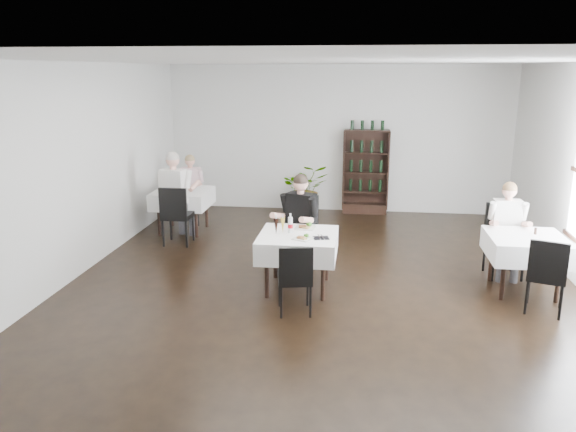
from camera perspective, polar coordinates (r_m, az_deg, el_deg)
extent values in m
plane|color=black|center=(7.70, 3.24, -7.44)|extent=(9.00, 9.00, 0.00)
plane|color=white|center=(7.13, 3.60, 15.49)|extent=(9.00, 9.00, 0.00)
plane|color=silver|center=(11.71, 5.04, 7.78)|extent=(7.00, 0.00, 7.00)
plane|color=silver|center=(3.01, -3.05, -13.03)|extent=(7.00, 0.00, 7.00)
plane|color=silver|center=(8.28, -21.58, 3.94)|extent=(0.00, 9.00, 9.00)
cube|color=black|center=(11.77, 7.76, 0.81)|extent=(0.90, 0.28, 0.20)
cylinder|color=black|center=(7.31, -2.17, -5.69)|extent=(0.06, 0.06, 0.71)
cylinder|color=black|center=(7.98, -1.30, -3.88)|extent=(0.06, 0.06, 0.71)
cylinder|color=black|center=(7.22, 3.58, -5.94)|extent=(0.06, 0.06, 0.71)
cylinder|color=black|center=(7.91, 3.95, -4.09)|extent=(0.06, 0.06, 0.71)
cube|color=black|center=(7.48, 1.03, -2.16)|extent=(0.85, 0.85, 0.04)
cube|color=white|center=(7.51, 1.02, -2.96)|extent=(1.03, 1.03, 0.30)
cylinder|color=black|center=(10.25, -12.97, -0.06)|extent=(0.06, 0.06, 0.71)
cylinder|color=black|center=(10.87, -11.75, 0.85)|extent=(0.06, 0.06, 0.71)
cylinder|color=black|center=(10.03, -9.33, -0.19)|extent=(0.06, 0.06, 0.71)
cylinder|color=black|center=(10.66, -8.29, 0.74)|extent=(0.06, 0.06, 0.71)
cube|color=black|center=(10.36, -10.68, 2.36)|extent=(0.80, 0.80, 0.04)
cube|color=white|center=(10.39, -10.65, 1.77)|extent=(0.98, 0.98, 0.30)
cylinder|color=black|center=(7.74, 21.03, -5.50)|extent=(0.06, 0.06, 0.71)
cylinder|color=black|center=(8.37, 19.99, -3.91)|extent=(0.06, 0.06, 0.71)
cylinder|color=black|center=(7.93, 25.83, -5.53)|extent=(0.06, 0.06, 0.71)
cylinder|color=black|center=(8.55, 24.45, -3.98)|extent=(0.06, 0.06, 0.71)
cube|color=black|center=(8.03, 23.09, -2.18)|extent=(0.80, 0.80, 0.04)
cube|color=white|center=(8.06, 23.01, -2.93)|extent=(0.98, 0.98, 0.30)
imported|color=#296121|center=(11.56, 1.74, 2.81)|extent=(1.12, 1.03, 1.04)
cylinder|color=black|center=(8.22, -1.15, -4.09)|extent=(0.04, 0.04, 0.50)
cylinder|color=black|center=(8.60, 0.03, -3.22)|extent=(0.04, 0.04, 0.50)
cylinder|color=black|center=(8.06, 1.71, -4.48)|extent=(0.04, 0.04, 0.50)
cylinder|color=black|center=(8.45, 2.78, -3.57)|extent=(0.04, 0.04, 0.50)
cube|color=black|center=(8.24, 0.85, -1.95)|extent=(0.62, 0.62, 0.08)
cube|color=black|center=(8.37, 1.44, 0.41)|extent=(0.50, 0.18, 0.55)
cylinder|color=black|center=(7.11, 2.00, -7.58)|extent=(0.03, 0.03, 0.40)
cylinder|color=black|center=(6.79, 2.29, -8.70)|extent=(0.03, 0.03, 0.40)
cylinder|color=black|center=(7.09, -0.85, -7.65)|extent=(0.03, 0.03, 0.40)
cylinder|color=black|center=(6.77, -0.70, -8.78)|extent=(0.03, 0.03, 0.40)
cube|color=black|center=(6.85, 0.69, -6.41)|extent=(0.47, 0.47, 0.06)
cube|color=black|center=(6.60, 0.82, -5.07)|extent=(0.40, 0.12, 0.44)
cylinder|color=black|center=(10.79, -10.99, -0.06)|extent=(0.03, 0.03, 0.40)
cylinder|color=black|center=(11.13, -10.99, 0.39)|extent=(0.03, 0.03, 0.40)
cylinder|color=black|center=(10.79, -9.13, 0.03)|extent=(0.03, 0.03, 0.40)
cylinder|color=black|center=(11.13, -9.20, 0.48)|extent=(0.03, 0.03, 0.40)
cube|color=black|center=(10.90, -10.13, 1.37)|extent=(0.51, 0.51, 0.06)
cube|color=black|center=(11.03, -10.20, 2.77)|extent=(0.39, 0.17, 0.44)
cylinder|color=black|center=(9.88, -9.61, -1.18)|extent=(0.04, 0.04, 0.46)
cylinder|color=black|center=(9.51, -10.28, -1.84)|extent=(0.04, 0.04, 0.46)
cylinder|color=black|center=(9.99, -11.83, -1.10)|extent=(0.04, 0.04, 0.46)
cylinder|color=black|center=(9.63, -12.57, -1.75)|extent=(0.04, 0.04, 0.46)
cube|color=black|center=(9.68, -11.15, 0.03)|extent=(0.47, 0.47, 0.07)
cube|color=black|center=(9.42, -11.61, 1.30)|extent=(0.46, 0.06, 0.50)
cylinder|color=black|center=(8.40, 20.14, -4.70)|extent=(0.04, 0.04, 0.47)
cylinder|color=black|center=(8.77, 19.31, -3.82)|extent=(0.04, 0.04, 0.47)
cylinder|color=black|center=(8.54, 22.77, -4.65)|extent=(0.04, 0.04, 0.47)
cylinder|color=black|center=(8.91, 21.84, -3.78)|extent=(0.04, 0.04, 0.47)
cube|color=black|center=(8.57, 21.18, -2.54)|extent=(0.52, 0.52, 0.07)
cube|color=black|center=(8.70, 20.88, -0.37)|extent=(0.48, 0.10, 0.51)
cylinder|color=black|center=(7.80, 26.03, -6.96)|extent=(0.03, 0.03, 0.43)
cylinder|color=black|center=(7.45, 25.97, -7.96)|extent=(0.03, 0.03, 0.43)
cylinder|color=black|center=(7.80, 23.25, -6.65)|extent=(0.03, 0.03, 0.43)
cylinder|color=black|center=(7.45, 23.06, -7.63)|extent=(0.03, 0.03, 0.43)
cube|color=black|center=(7.54, 24.78, -5.56)|extent=(0.55, 0.55, 0.07)
cube|color=black|center=(7.27, 24.92, -4.17)|extent=(0.43, 0.19, 0.47)
cube|color=#42424A|center=(8.06, 0.04, -2.12)|extent=(0.29, 0.45, 0.14)
cylinder|color=#42424A|center=(8.01, -0.62, -4.63)|extent=(0.11, 0.11, 0.50)
cube|color=#42424A|center=(7.96, 1.30, -2.33)|extent=(0.29, 0.45, 0.14)
cylinder|color=#42424A|center=(7.91, 0.65, -4.88)|extent=(0.11, 0.11, 0.50)
cube|color=black|center=(8.08, 1.34, 0.39)|extent=(0.46, 0.36, 0.56)
cylinder|color=#DD9D8A|center=(7.97, -1.07, 0.03)|extent=(0.20, 0.32, 0.16)
cylinder|color=#DD9D8A|center=(7.75, 1.88, -0.40)|extent=(0.20, 0.32, 0.16)
sphere|color=#DD9D8A|center=(7.97, 1.29, 3.32)|extent=(0.21, 0.21, 0.21)
sphere|color=black|center=(7.96, 1.29, 3.54)|extent=(0.21, 0.21, 0.21)
cube|color=#42424A|center=(10.93, -10.46, 1.84)|extent=(0.14, 0.39, 0.13)
cylinder|color=#42424A|center=(10.84, -10.61, 0.16)|extent=(0.10, 0.10, 0.45)
cube|color=#42424A|center=(10.88, -9.52, 1.83)|extent=(0.14, 0.39, 0.13)
cylinder|color=#42424A|center=(10.79, -9.68, 0.14)|extent=(0.10, 0.10, 0.45)
cube|color=beige|center=(11.00, -9.83, 3.57)|extent=(0.37, 0.22, 0.50)
cylinder|color=#DD9D8A|center=(10.83, -11.23, 3.23)|extent=(0.09, 0.29, 0.14)
cylinder|color=#DD9D8A|center=(10.72, -9.07, 3.21)|extent=(0.09, 0.29, 0.14)
sphere|color=#DD9D8A|center=(10.92, -9.94, 5.53)|extent=(0.19, 0.19, 0.19)
sphere|color=olive|center=(10.92, -9.95, 5.67)|extent=(0.19, 0.19, 0.19)
cube|color=#42424A|center=(9.96, -10.33, 1.13)|extent=(0.24, 0.47, 0.15)
cylinder|color=#42424A|center=(10.20, -9.71, -0.48)|extent=(0.12, 0.12, 0.53)
cube|color=#42424A|center=(10.06, -11.40, 1.22)|extent=(0.24, 0.47, 0.15)
cylinder|color=#42424A|center=(10.31, -10.76, -0.38)|extent=(0.12, 0.12, 0.53)
cube|color=silver|center=(9.76, -11.57, 2.94)|extent=(0.47, 0.32, 0.59)
cylinder|color=#DD9D8A|center=(9.89, -9.47, 3.06)|extent=(0.15, 0.35, 0.17)
cylinder|color=#DD9D8A|center=(10.14, -11.93, 3.22)|extent=(0.15, 0.35, 0.17)
sphere|color=#DD9D8A|center=(9.70, -11.64, 5.58)|extent=(0.23, 0.23, 0.23)
sphere|color=beige|center=(9.69, -11.65, 5.77)|extent=(0.23, 0.23, 0.23)
cube|color=#42424A|center=(8.48, 20.74, -2.49)|extent=(0.14, 0.40, 0.13)
cylinder|color=#42424A|center=(8.41, 20.80, -4.77)|extent=(0.10, 0.10, 0.46)
cube|color=#42424A|center=(8.53, 21.99, -2.52)|extent=(0.14, 0.40, 0.13)
cylinder|color=#42424A|center=(8.46, 22.06, -4.80)|extent=(0.10, 0.10, 0.46)
cube|color=silver|center=(8.59, 21.30, -0.16)|extent=(0.38, 0.21, 0.52)
cylinder|color=#DD9D8A|center=(8.31, 20.21, -0.68)|extent=(0.08, 0.30, 0.15)
cylinder|color=#DD9D8A|center=(8.41, 23.11, -0.78)|extent=(0.08, 0.30, 0.15)
sphere|color=#DD9D8A|center=(8.49, 21.58, 2.41)|extent=(0.20, 0.20, 0.20)
sphere|color=brown|center=(8.48, 21.60, 2.60)|extent=(0.20, 0.20, 0.20)
cube|color=white|center=(7.74, 1.73, -1.19)|extent=(0.28, 0.28, 0.02)
cube|color=brown|center=(7.72, 1.49, -1.07)|extent=(0.11, 0.09, 0.02)
sphere|color=#367A20|center=(7.76, 2.22, -0.84)|extent=(0.06, 0.06, 0.06)
cube|color=olive|center=(7.68, 1.84, -1.19)|extent=(0.11, 0.10, 0.02)
cube|color=white|center=(7.25, 1.50, -2.30)|extent=(0.29, 0.29, 0.02)
cube|color=brown|center=(7.24, 1.28, -2.20)|extent=(0.10, 0.09, 0.02)
sphere|color=#367A20|center=(7.27, 1.94, -1.98)|extent=(0.05, 0.05, 0.05)
cube|color=olive|center=(7.20, 1.59, -2.31)|extent=(0.10, 0.10, 0.02)
cone|color=black|center=(7.43, -1.22, -1.07)|extent=(0.06, 0.06, 0.22)
cylinder|color=silver|center=(7.39, -1.22, -0.04)|extent=(0.02, 0.02, 0.05)
cone|color=gold|center=(7.50, -0.54, -0.96)|extent=(0.06, 0.06, 0.21)
cylinder|color=silver|center=(7.47, -0.54, 0.00)|extent=(0.02, 0.02, 0.05)
cylinder|color=silver|center=(7.51, 0.24, -0.91)|extent=(0.06, 0.06, 0.21)
cylinder|color=#A40914|center=(7.52, 0.24, -1.03)|extent=(0.07, 0.07, 0.05)
cylinder|color=silver|center=(7.48, 0.24, 0.07)|extent=(0.03, 0.03, 0.05)
cube|color=black|center=(7.30, 3.37, -2.23)|extent=(0.23, 0.20, 0.01)
cylinder|color=silver|center=(7.30, 3.20, -2.15)|extent=(0.06, 0.22, 0.01)
cylinder|color=silver|center=(7.30, 3.55, -2.16)|extent=(0.07, 0.22, 0.01)
cylinder|color=black|center=(8.14, 23.84, -1.41)|extent=(0.05, 0.05, 0.09)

